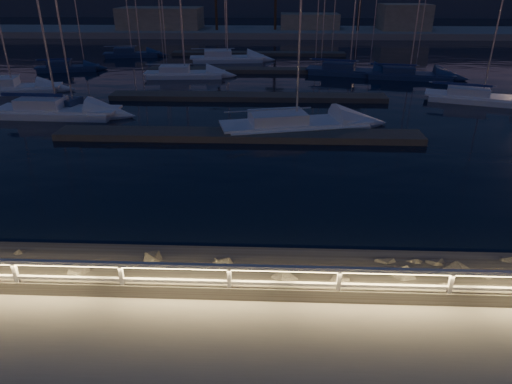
% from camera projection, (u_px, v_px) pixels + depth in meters
% --- Properties ---
extents(ground, '(400.00, 400.00, 0.00)m').
position_uv_depth(ground, '(194.00, 296.00, 12.81)').
color(ground, gray).
rests_on(ground, ground).
extents(harbor_water, '(400.00, 440.00, 0.60)m').
position_uv_depth(harbor_water, '(251.00, 90.00, 41.52)').
color(harbor_water, black).
rests_on(harbor_water, ground).
extents(guard_rail, '(44.11, 0.12, 1.06)m').
position_uv_depth(guard_rail, '(190.00, 273.00, 12.49)').
color(guard_rail, silver).
rests_on(guard_rail, ground).
extents(riprap, '(27.77, 2.93, 1.32)m').
position_uv_depth(riprap, '(222.00, 273.00, 14.16)').
color(riprap, slate).
rests_on(riprap, ground).
extents(floating_docks, '(22.00, 36.00, 0.40)m').
position_uv_depth(floating_docks, '(252.00, 81.00, 42.44)').
color(floating_docks, '#5B524B').
rests_on(floating_docks, ground).
extents(far_shore, '(160.00, 14.00, 5.20)m').
position_uv_depth(far_shore, '(263.00, 30.00, 79.81)').
color(far_shore, gray).
rests_on(far_shore, ground).
extents(sailboat_b, '(8.62, 2.93, 14.51)m').
position_uv_depth(sailboat_b, '(54.00, 110.00, 31.84)').
color(sailboat_b, silver).
rests_on(sailboat_b, ground).
extents(sailboat_d, '(9.85, 5.00, 16.06)m').
position_uv_depth(sailboat_d, '(292.00, 124.00, 28.76)').
color(sailboat_d, silver).
rests_on(sailboat_d, ground).
extents(sailboat_e, '(7.93, 3.76, 13.10)m').
position_uv_depth(sailboat_e, '(10.00, 87.00, 38.52)').
color(sailboat_e, silver).
rests_on(sailboat_e, ground).
extents(sailboat_f, '(6.93, 3.53, 11.37)m').
position_uv_depth(sailboat_f, '(72.00, 107.00, 32.70)').
color(sailboat_f, navy).
rests_on(sailboat_f, ground).
extents(sailboat_g, '(7.98, 2.96, 13.26)m').
position_uv_depth(sailboat_g, '(183.00, 73.00, 44.76)').
color(sailboat_g, silver).
rests_on(sailboat_g, ground).
extents(sailboat_h, '(8.72, 5.05, 14.26)m').
position_uv_depth(sailboat_h, '(479.00, 97.00, 35.59)').
color(sailboat_h, silver).
rests_on(sailboat_h, ground).
extents(sailboat_i, '(6.53, 3.33, 10.78)m').
position_uv_depth(sailboat_i, '(66.00, 67.00, 47.89)').
color(sailboat_i, navy).
rests_on(sailboat_i, ground).
extents(sailboat_k, '(8.90, 4.64, 14.55)m').
position_uv_depth(sailboat_k, '(347.00, 70.00, 45.96)').
color(sailboat_k, navy).
rests_on(sailboat_k, ground).
extents(sailboat_l, '(8.64, 3.89, 14.12)m').
position_uv_depth(sailboat_l, '(407.00, 74.00, 44.26)').
color(sailboat_l, navy).
rests_on(sailboat_l, ground).
extents(sailboat_m, '(7.05, 3.22, 11.67)m').
position_uv_depth(sailboat_m, '(130.00, 53.00, 56.85)').
color(sailboat_m, navy).
rests_on(sailboat_m, ground).
extents(sailboat_n, '(8.93, 3.71, 14.78)m').
position_uv_depth(sailboat_n, '(226.00, 58.00, 53.39)').
color(sailboat_n, silver).
rests_on(sailboat_n, ground).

